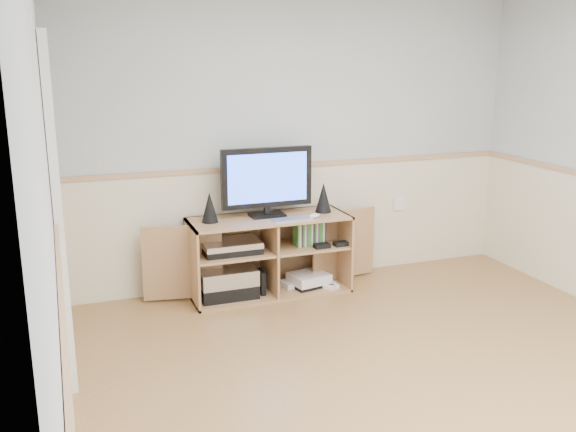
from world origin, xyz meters
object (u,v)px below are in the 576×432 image
object	(u,v)px
keyboard	(292,219)
game_consoles	(307,280)
media_cabinet	(267,253)
monitor	(267,179)

from	to	relation	value
keyboard	game_consoles	bearing A→B (deg)	33.08
media_cabinet	monitor	world-z (taller)	monitor
media_cabinet	keyboard	xyz separation A→B (m)	(0.15, -0.20, 0.32)
media_cabinet	keyboard	bearing A→B (deg)	-52.84
monitor	keyboard	distance (m)	0.39
keyboard	game_consoles	distance (m)	0.63
media_cabinet	monitor	bearing A→B (deg)	-90.00
media_cabinet	keyboard	world-z (taller)	keyboard
monitor	game_consoles	size ratio (longest dim) A/B	1.65
game_consoles	keyboard	bearing A→B (deg)	-145.95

